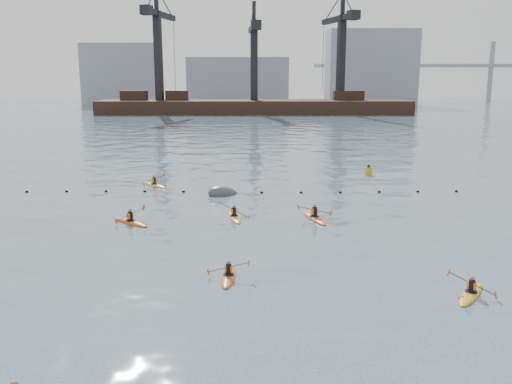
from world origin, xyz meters
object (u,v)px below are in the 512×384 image
at_px(kayaker_4, 314,217).
at_px(kayaker_2, 131,221).
at_px(mooring_buoy, 223,194).
at_px(nav_buoy, 368,171).
at_px(kayaker_0, 229,276).
at_px(kayaker_3, 234,217).
at_px(kayaker_5, 154,185).
at_px(kayaker_1, 471,293).

bearing_deg(kayaker_4, kayaker_2, -11.23).
relative_size(mooring_buoy, nav_buoy, 2.16).
height_order(kayaker_0, kayaker_4, kayaker_4).
height_order(kayaker_3, mooring_buoy, kayaker_3).
bearing_deg(nav_buoy, kayaker_4, -112.82).
bearing_deg(mooring_buoy, kayaker_5, 151.13).
distance_m(kayaker_0, kayaker_5, 21.57).
xyz_separation_m(kayaker_1, kayaker_4, (-5.14, 11.94, 0.02)).
bearing_deg(kayaker_3, kayaker_0, -101.51).
xyz_separation_m(kayaker_1, nav_buoy, (1.33, 27.30, 0.26)).
bearing_deg(kayaker_1, kayaker_5, 161.38).
xyz_separation_m(kayaker_1, kayaker_3, (-10.16, 12.15, 0.00)).
bearing_deg(kayaker_4, kayaker_5, -57.14).
bearing_deg(kayaker_3, nav_buoy, 40.33).
distance_m(kayaker_2, mooring_buoy, 9.63).
bearing_deg(kayaker_5, kayaker_0, -114.18).
bearing_deg(kayaker_2, mooring_buoy, 9.16).
bearing_deg(kayaker_0, kayaker_2, 127.93).
bearing_deg(kayaker_0, kayaker_1, -8.40).
xyz_separation_m(kayaker_3, nav_buoy, (11.49, 15.15, 0.26)).
distance_m(kayaker_3, nav_buoy, 19.01).
bearing_deg(kayaker_5, kayaker_2, -130.02).
xyz_separation_m(kayaker_2, kayaker_3, (6.24, 1.17, -0.00)).
xyz_separation_m(mooring_buoy, nav_buoy, (12.59, 8.16, 0.35)).
distance_m(kayaker_4, mooring_buoy, 9.46).
bearing_deg(kayaker_5, nav_buoy, -28.12).
bearing_deg(kayaker_1, kayaker_4, 147.31).
relative_size(kayaker_4, kayaker_5, 1.31).
bearing_deg(kayaker_2, kayaker_5, 44.62).
height_order(kayaker_0, kayaker_1, kayaker_1).
bearing_deg(kayaker_3, mooring_buoy, 86.50).
bearing_deg(kayaker_0, kayaker_4, 66.74).
bearing_deg(nav_buoy, mooring_buoy, -147.05).
relative_size(kayaker_1, kayaker_4, 0.79).
relative_size(kayaker_1, kayaker_2, 0.97).
height_order(kayaker_1, kayaker_2, kayaker_2).
bearing_deg(kayaker_3, kayaker_5, 111.60).
height_order(kayaker_1, nav_buoy, nav_buoy).
bearing_deg(kayaker_2, kayaker_4, -43.83).
distance_m(kayaker_0, kayaker_3, 10.22).
bearing_deg(kayaker_3, kayaker_4, -14.98).
relative_size(kayaker_3, kayaker_5, 1.17).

